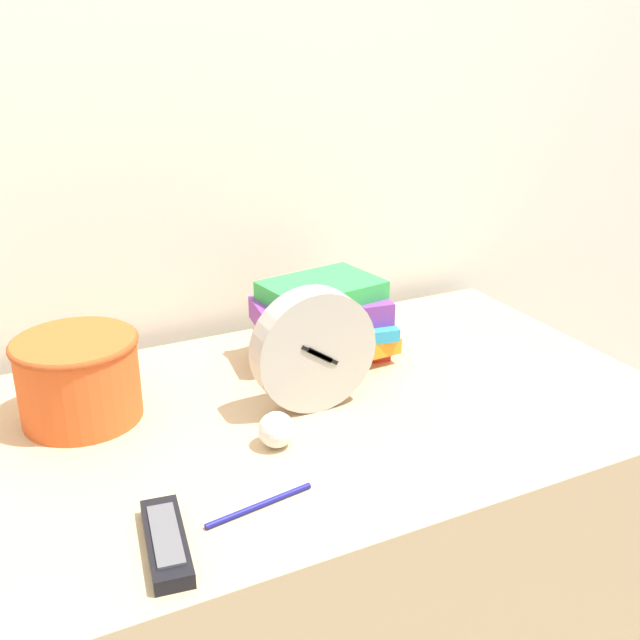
% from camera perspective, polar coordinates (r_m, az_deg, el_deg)
% --- Properties ---
extents(wall_back, '(6.00, 0.04, 2.40)m').
position_cam_1_polar(wall_back, '(1.44, -10.80, 16.44)').
color(wall_back, silver).
rests_on(wall_back, ground_plane).
extents(desk, '(1.30, 0.69, 0.75)m').
position_cam_1_polar(desk, '(1.42, -3.25, -20.48)').
color(desk, tan).
rests_on(desk, ground_plane).
extents(desk_clock, '(0.20, 0.05, 0.20)m').
position_cam_1_polar(desk_clock, '(1.18, -0.46, -2.31)').
color(desk_clock, '#B7B2A8').
rests_on(desk_clock, desk).
extents(book_stack, '(0.26, 0.19, 0.15)m').
position_cam_1_polar(book_stack, '(1.36, 0.42, -0.03)').
color(book_stack, red).
rests_on(book_stack, desk).
extents(basket, '(0.19, 0.19, 0.14)m').
position_cam_1_polar(basket, '(1.22, -17.93, -4.06)').
color(basket, '#E05623').
rests_on(basket, desk).
extents(tv_remote, '(0.07, 0.16, 0.02)m').
position_cam_1_polar(tv_remote, '(0.94, -11.63, -16.19)').
color(tv_remote, black).
rests_on(tv_remote, desk).
extents(crumpled_paper_ball, '(0.05, 0.05, 0.05)m').
position_cam_1_polar(crumpled_paper_ball, '(1.11, -3.35, -8.34)').
color(crumpled_paper_ball, white).
rests_on(crumpled_paper_ball, desk).
extents(pen, '(0.15, 0.03, 0.01)m').
position_cam_1_polar(pen, '(0.99, -4.62, -13.89)').
color(pen, navy).
rests_on(pen, desk).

